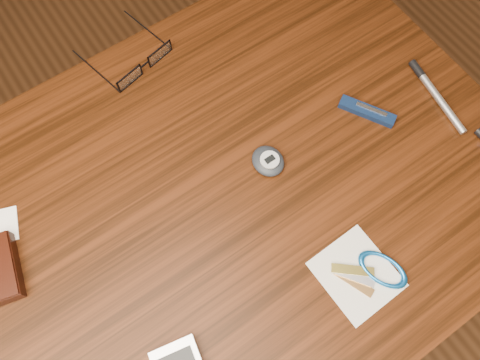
{
  "coord_description": "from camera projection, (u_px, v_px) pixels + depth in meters",
  "views": [
    {
      "loc": [
        -0.1,
        -0.22,
        1.43
      ],
      "look_at": [
        0.06,
        0.0,
        0.76
      ],
      "focal_mm": 35.0,
      "sensor_mm": 36.0,
      "label": 1
    }
  ],
  "objects": [
    {
      "name": "pedometer",
      "position": [
        268.0,
        161.0,
        0.74
      ],
      "size": [
        0.05,
        0.06,
        0.02
      ],
      "color": "black",
      "rests_on": "desk"
    },
    {
      "name": "eyeglasses",
      "position": [
        142.0,
        64.0,
        0.81
      ],
      "size": [
        0.15,
        0.15,
        0.03
      ],
      "color": "black",
      "rests_on": "desk"
    },
    {
      "name": "pocket_knife",
      "position": [
        367.0,
        111.0,
        0.78
      ],
      "size": [
        0.07,
        0.09,
        0.01
      ],
      "color": "#0C1B3A",
      "rests_on": "desk"
    },
    {
      "name": "silver_pen",
      "position": [
        433.0,
        91.0,
        0.79
      ],
      "size": [
        0.04,
        0.15,
        0.01
      ],
      "color": "#B8B9BD",
      "rests_on": "desk"
    },
    {
      "name": "desk",
      "position": [
        214.0,
        224.0,
        0.82
      ],
      "size": [
        1.0,
        0.7,
        0.75
      ],
      "color": "#351608",
      "rests_on": "ground"
    },
    {
      "name": "notepad_keys",
      "position": [
        370.0,
        272.0,
        0.68
      ],
      "size": [
        0.13,
        0.12,
        0.01
      ],
      "color": "silver",
      "rests_on": "desk"
    },
    {
      "name": "ground",
      "position": [
        225.0,
        285.0,
        1.42
      ],
      "size": [
        3.8,
        3.8,
        0.0
      ],
      "primitive_type": "plane",
      "color": "#472814",
      "rests_on": "ground"
    }
  ]
}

